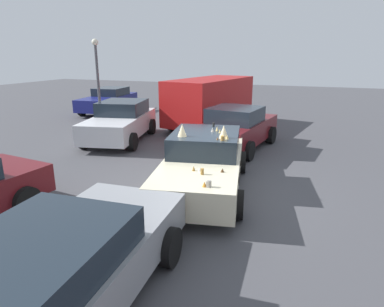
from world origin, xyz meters
name	(u,v)px	position (x,y,z in m)	size (l,w,h in m)	color
ground_plane	(203,189)	(0.00, 0.00, 0.00)	(60.00, 60.00, 0.00)	#47474C
art_car_decorated	(204,162)	(0.07, 0.01, 0.69)	(4.81, 2.64, 1.68)	beige
parked_van_row_back_far	(210,100)	(7.13, 2.08, 1.23)	(5.32, 2.97, 2.19)	#B21919
parked_sedan_behind_right	(55,273)	(-4.69, 0.32, 0.68)	(4.63, 2.23, 1.31)	gray
parked_sedan_behind_left	(237,128)	(4.04, 0.12, 0.74)	(4.17, 2.45, 1.49)	#5B1419
parked_sedan_row_back_center	(109,100)	(9.06, 8.79, 0.70)	(4.58, 2.28, 1.38)	navy
parked_sedan_far_left	(121,121)	(3.61, 4.58, 0.74)	(4.43, 2.64, 1.49)	silver
lot_lamp_post	(97,75)	(5.28, 6.69, 2.37)	(0.28, 0.28, 3.86)	#4C4C51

